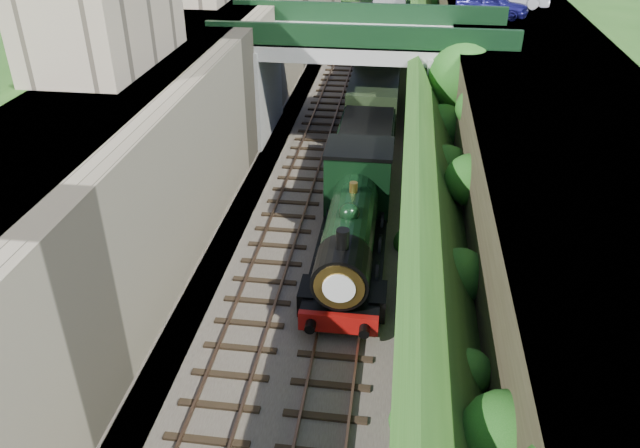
# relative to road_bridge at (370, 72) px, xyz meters

# --- Properties ---
(trackbed) EXTENTS (10.00, 90.00, 0.20)m
(trackbed) POSITION_rel_road_bridge_xyz_m (-0.94, -4.00, -3.98)
(trackbed) COLOR #473F38
(trackbed) RESTS_ON ground
(retaining_wall) EXTENTS (1.00, 90.00, 7.00)m
(retaining_wall) POSITION_rel_road_bridge_xyz_m (-6.44, -4.00, -0.58)
(retaining_wall) COLOR #756B56
(retaining_wall) RESTS_ON ground
(street_plateau_left) EXTENTS (6.00, 90.00, 7.00)m
(street_plateau_left) POSITION_rel_road_bridge_xyz_m (-9.94, -4.00, -0.58)
(street_plateau_left) COLOR #262628
(street_plateau_left) RESTS_ON ground
(street_plateau_right) EXTENTS (8.00, 90.00, 6.25)m
(street_plateau_right) POSITION_rel_road_bridge_xyz_m (8.56, -4.00, -0.95)
(street_plateau_right) COLOR #262628
(street_plateau_right) RESTS_ON ground
(embankment_slope) EXTENTS (4.58, 91.68, 6.48)m
(embankment_slope) POSITION_rel_road_bridge_xyz_m (4.10, -2.49, -1.23)
(embankment_slope) COLOR #1E4714
(embankment_slope) RESTS_ON ground
(track_left) EXTENTS (2.50, 90.00, 0.20)m
(track_left) POSITION_rel_road_bridge_xyz_m (-2.94, -4.00, -3.83)
(track_left) COLOR black
(track_left) RESTS_ON trackbed
(track_right) EXTENTS (2.50, 90.00, 0.20)m
(track_right) POSITION_rel_road_bridge_xyz_m (0.26, -4.00, -3.83)
(track_right) COLOR black
(track_right) RESTS_ON trackbed
(road_bridge) EXTENTS (16.00, 6.40, 7.25)m
(road_bridge) POSITION_rel_road_bridge_xyz_m (0.00, 0.00, 0.00)
(road_bridge) COLOR gray
(road_bridge) RESTS_ON ground
(building_near) EXTENTS (4.00, 8.00, 4.00)m
(building_near) POSITION_rel_road_bridge_xyz_m (-10.44, -10.00, 4.92)
(building_near) COLOR gray
(building_near) RESTS_ON street_plateau_left
(tree) EXTENTS (3.60, 3.80, 6.60)m
(tree) POSITION_rel_road_bridge_xyz_m (4.97, -2.73, 0.57)
(tree) COLOR black
(tree) RESTS_ON ground
(car_blue) EXTENTS (4.62, 2.99, 1.46)m
(car_blue) POSITION_rel_road_bridge_xyz_m (6.87, 5.01, 2.91)
(car_blue) COLOR navy
(car_blue) RESTS_ON street_plateau_right
(locomotive) EXTENTS (3.10, 10.22, 3.83)m
(locomotive) POSITION_rel_road_bridge_xyz_m (0.26, -13.59, -2.18)
(locomotive) COLOR black
(locomotive) RESTS_ON trackbed
(tender) EXTENTS (2.70, 6.00, 3.05)m
(tender) POSITION_rel_road_bridge_xyz_m (0.26, -6.22, -2.46)
(tender) COLOR black
(tender) RESTS_ON trackbed
(coach_front) EXTENTS (2.90, 18.00, 3.70)m
(coach_front) POSITION_rel_road_bridge_xyz_m (0.26, 6.38, -2.03)
(coach_front) COLOR black
(coach_front) RESTS_ON trackbed
(coach_middle) EXTENTS (2.90, 18.00, 3.70)m
(coach_middle) POSITION_rel_road_bridge_xyz_m (0.26, 25.18, -2.03)
(coach_middle) COLOR black
(coach_middle) RESTS_ON trackbed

